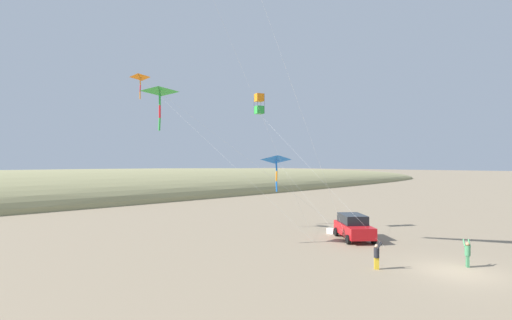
{
  "coord_description": "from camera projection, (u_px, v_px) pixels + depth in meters",
  "views": [
    {
      "loc": [
        -6.73,
        21.27,
        5.74
      ],
      "look_at": [
        8.26,
        6.78,
        5.92
      ],
      "focal_mm": 26.01,
      "sensor_mm": 36.0,
      "label": 1
    }
  ],
  "objects": [
    {
      "name": "kite_delta_long_streamer_right",
      "position": [
        141.0,
        78.0,
        30.45
      ],
      "size": [
        12.62,
        8.42,
        13.09
      ],
      "color": "orange",
      "rests_on": "ground_plane"
    },
    {
      "name": "person_bystander_far",
      "position": [
        468.0,
        252.0,
        20.43
      ],
      "size": [
        0.51,
        0.54,
        1.5
      ],
      "color": "#3D7F51",
      "rests_on": "ground_plane"
    },
    {
      "name": "cooler_box",
      "position": [
        331.0,
        231.0,
        30.09
      ],
      "size": [
        0.62,
        0.42,
        0.42
      ],
      "color": "white",
      "rests_on": "ground_plane"
    },
    {
      "name": "person_child_grey_jacket",
      "position": [
        377.0,
        254.0,
        20.01
      ],
      "size": [
        0.53,
        0.51,
        1.48
      ],
      "color": "gold",
      "rests_on": "ground_plane"
    },
    {
      "name": "kite_delta_green_low_center",
      "position": [
        276.0,
        160.0,
        34.21
      ],
      "size": [
        8.09,
        2.51,
        6.57
      ],
      "color": "blue",
      "rests_on": "ground_plane"
    },
    {
      "name": "kite_box_magenta_far_left",
      "position": [
        259.0,
        104.0,
        31.27
      ],
      "size": [
        10.55,
        2.49,
        11.6
      ],
      "color": "orange",
      "rests_on": "ground_plane"
    },
    {
      "name": "ground_plane",
      "position": [
        457.0,
        272.0,
        19.57
      ],
      "size": [
        600.0,
        600.0,
        0.0
      ],
      "primitive_type": "plane",
      "color": "gray"
    },
    {
      "name": "dune_ridge_grassy",
      "position": [
        83.0,
        199.0,
        59.13
      ],
      "size": [
        28.0,
        240.0,
        9.58
      ],
      "primitive_type": "ellipsoid",
      "color": "#938E60",
      "rests_on": "ground_plane"
    },
    {
      "name": "parked_car",
      "position": [
        354.0,
        227.0,
        27.84
      ],
      "size": [
        4.49,
        4.18,
        1.85
      ],
      "color": "red",
      "rests_on": "ground_plane"
    },
    {
      "name": "kite_delta_teal_far_right",
      "position": [
        160.0,
        92.0,
        24.65
      ],
      "size": [
        8.81,
        12.77,
        10.86
      ],
      "color": "green",
      "rests_on": "ground_plane"
    }
  ]
}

